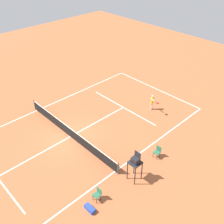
# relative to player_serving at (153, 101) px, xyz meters

# --- Properties ---
(ground_plane) EXTENTS (60.00, 60.00, 0.00)m
(ground_plane) POSITION_rel_player_serving_xyz_m (2.19, 8.15, -0.95)
(ground_plane) COLOR #B76038
(court_lines) EXTENTS (10.93, 23.46, 0.01)m
(court_lines) POSITION_rel_player_serving_xyz_m (2.19, 8.15, -0.95)
(court_lines) COLOR white
(court_lines) RESTS_ON ground
(tennis_net) EXTENTS (11.53, 0.10, 1.07)m
(tennis_net) POSITION_rel_player_serving_xyz_m (2.19, 8.15, -0.46)
(tennis_net) COLOR #4C4C51
(tennis_net) RESTS_ON ground
(player_serving) EXTENTS (1.21, 0.75, 1.61)m
(player_serving) POSITION_rel_player_serving_xyz_m (0.00, 0.00, 0.00)
(player_serving) COLOR beige
(player_serving) RESTS_ON ground
(tennis_ball) EXTENTS (0.07, 0.07, 0.07)m
(tennis_ball) POSITION_rel_player_serving_xyz_m (-1.51, 0.81, -0.92)
(tennis_ball) COLOR #CCE033
(tennis_ball) RESTS_ON ground
(umpire_chair) EXTENTS (0.80, 0.80, 2.41)m
(umpire_chair) POSITION_rel_player_serving_xyz_m (-4.62, 7.63, 0.65)
(umpire_chair) COLOR #232328
(umpire_chair) RESTS_ON ground
(courtside_chair_near) EXTENTS (0.44, 0.46, 0.95)m
(courtside_chair_near) POSITION_rel_player_serving_xyz_m (-4.14, 10.63, -0.42)
(courtside_chair_near) COLOR #262626
(courtside_chair_near) RESTS_ON ground
(courtside_chair_mid) EXTENTS (0.44, 0.46, 0.95)m
(courtside_chair_mid) POSITION_rel_player_serving_xyz_m (-4.37, 4.76, -0.42)
(courtside_chair_mid) COLOR #262626
(courtside_chair_mid) RESTS_ON ground
(equipment_bag) EXTENTS (0.76, 0.32, 0.30)m
(equipment_bag) POSITION_rel_player_serving_xyz_m (-4.40, 11.52, -0.80)
(equipment_bag) COLOR #2647B7
(equipment_bag) RESTS_ON ground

